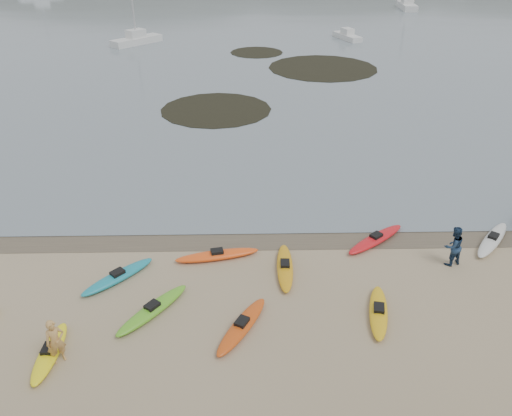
{
  "coord_description": "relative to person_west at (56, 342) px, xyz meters",
  "views": [
    {
      "loc": [
        -0.44,
        -20.67,
        13.29
      ],
      "look_at": [
        0.0,
        0.0,
        1.5
      ],
      "focal_mm": 35.0,
      "sensor_mm": 36.0,
      "label": 1
    }
  ],
  "objects": [
    {
      "name": "person_west",
      "position": [
        0.0,
        0.0,
        0.0
      ],
      "size": [
        0.77,
        0.71,
        1.76
      ],
      "primitive_type": "imported",
      "rotation": [
        0.0,
        0.0,
        0.58
      ],
      "color": "tan",
      "rests_on": "ground"
    },
    {
      "name": "moored_boats",
      "position": [
        10.98,
        90.59,
        -0.32
      ],
      "size": [
        103.22,
        69.49,
        1.25
      ],
      "color": "silver",
      "rests_on": "ground"
    },
    {
      "name": "person_east",
      "position": [
        15.68,
        5.38,
        0.07
      ],
      "size": [
        1.11,
        0.99,
        1.91
      ],
      "primitive_type": "imported",
      "rotation": [
        0.0,
        0.0,
        3.48
      ],
      "color": "navy",
      "rests_on": "ground"
    },
    {
      "name": "ground",
      "position": [
        7.03,
        7.99,
        -0.88
      ],
      "size": [
        600.0,
        600.0,
        0.0
      ],
      "primitive_type": "plane",
      "color": "tan",
      "rests_on": "ground"
    },
    {
      "name": "wet_sand",
      "position": [
        7.03,
        7.69,
        -0.88
      ],
      "size": [
        60.0,
        60.0,
        0.0
      ],
      "primitive_type": "plane",
      "color": "brown",
      "rests_on": "ground"
    },
    {
      "name": "kayaks",
      "position": [
        6.56,
        3.88,
        -0.71
      ],
      "size": [
        24.55,
        10.06,
        0.34
      ],
      "color": "yellow",
      "rests_on": "ground"
    },
    {
      "name": "far_hills",
      "position": [
        46.41,
        201.96,
        -16.81
      ],
      "size": [
        550.0,
        135.0,
        80.0
      ],
      "color": "#384235",
      "rests_on": "ground"
    },
    {
      "name": "kelp_mats",
      "position": [
        10.29,
        37.2,
        -0.85
      ],
      "size": [
        20.95,
        28.52,
        0.04
      ],
      "color": "black",
      "rests_on": "water"
    }
  ]
}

